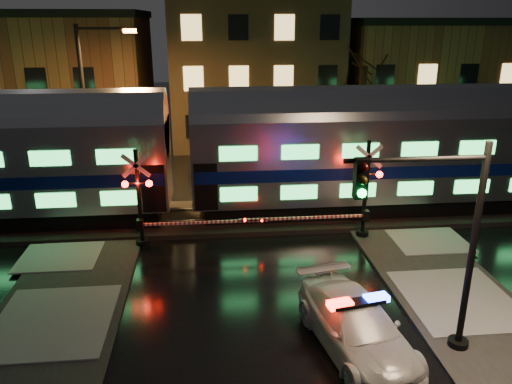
# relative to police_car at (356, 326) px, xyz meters

# --- Properties ---
(ground) EXTENTS (120.00, 120.00, 0.00)m
(ground) POSITION_rel_police_car_xyz_m (-2.39, 5.07, -0.75)
(ground) COLOR black
(ground) RESTS_ON ground
(ballast) EXTENTS (90.00, 4.20, 0.24)m
(ballast) POSITION_rel_police_car_xyz_m (-2.39, 10.07, -0.63)
(ballast) COLOR black
(ballast) RESTS_ON ground
(sidewalk_right) EXTENTS (4.00, 20.00, 0.12)m
(sidewalk_right) POSITION_rel_police_car_xyz_m (4.11, -0.93, -0.69)
(sidewalk_right) COLOR #2D2D2D
(sidewalk_right) RESTS_ON ground
(building_left) EXTENTS (14.00, 10.00, 9.00)m
(building_left) POSITION_rel_police_car_xyz_m (-15.39, 27.07, 3.75)
(building_left) COLOR brown
(building_left) RESTS_ON ground
(building_mid) EXTENTS (12.00, 11.00, 11.50)m
(building_mid) POSITION_rel_police_car_xyz_m (-0.39, 27.57, 5.00)
(building_mid) COLOR brown
(building_mid) RESTS_ON ground
(building_right) EXTENTS (12.00, 10.00, 8.50)m
(building_right) POSITION_rel_police_car_xyz_m (12.61, 27.07, 3.50)
(building_right) COLOR brown
(building_right) RESTS_ON ground
(train) EXTENTS (51.00, 3.12, 5.92)m
(train) POSITION_rel_police_car_xyz_m (-5.23, 10.06, 2.64)
(train) COLOR black
(train) RESTS_ON ballast
(police_car) EXTENTS (2.96, 5.38, 1.64)m
(police_car) POSITION_rel_police_car_xyz_m (0.00, 0.00, 0.00)
(police_car) COLOR silver
(police_car) RESTS_ON ground
(crossing_signal_right) EXTENTS (6.04, 0.67, 4.27)m
(crossing_signal_right) POSITION_rel_police_car_xyz_m (2.14, 7.38, 1.03)
(crossing_signal_right) COLOR black
(crossing_signal_right) RESTS_ON ground
(crossing_signal_left) EXTENTS (5.85, 0.66, 4.14)m
(crossing_signal_left) POSITION_rel_police_car_xyz_m (-6.45, 7.37, 0.97)
(crossing_signal_left) COLOR black
(crossing_signal_left) RESTS_ON ground
(traffic_light) EXTENTS (3.92, 0.70, 6.06)m
(traffic_light) POSITION_rel_police_car_xyz_m (1.96, -0.33, 2.48)
(traffic_light) COLOR black
(traffic_light) RESTS_ON ground
(streetlight) EXTENTS (2.91, 0.30, 8.70)m
(streetlight) POSITION_rel_police_car_xyz_m (-9.76, 14.07, 4.27)
(streetlight) COLOR black
(streetlight) RESTS_ON ground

